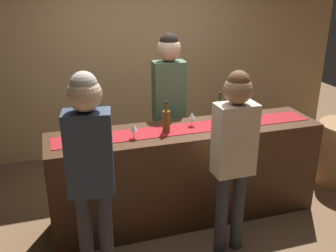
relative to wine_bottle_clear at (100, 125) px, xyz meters
name	(u,v)px	position (x,y,z in m)	size (l,w,h in m)	color
ground_plane	(185,215)	(0.82, -0.05, -1.09)	(10.00, 10.00, 0.00)	brown
back_wall	(140,47)	(0.82, 1.85, 0.36)	(6.00, 0.12, 2.90)	tan
bar_counter	(186,174)	(0.82, -0.05, -0.60)	(2.67, 0.60, 0.97)	#3D2314
counter_runner_cloth	(187,128)	(0.82, -0.05, -0.11)	(2.54, 0.28, 0.01)	maroon
wine_bottle_clear	(100,125)	(0.00, 0.00, 0.00)	(0.07, 0.07, 0.30)	#B2C6C1
wine_bottle_green	(219,111)	(1.20, 0.05, 0.00)	(0.07, 0.07, 0.30)	#194723
wine_bottle_amber	(166,121)	(0.60, -0.08, 0.00)	(0.07, 0.07, 0.30)	brown
wine_glass_near_customer	(192,116)	(0.88, 0.00, -0.01)	(0.07, 0.07, 0.14)	silver
wine_glass_mid_counter	(134,128)	(0.28, -0.14, -0.01)	(0.07, 0.07, 0.14)	silver
wine_glass_far_end	(247,116)	(1.40, -0.16, -0.01)	(0.07, 0.07, 0.14)	silver
bartender	(169,96)	(0.82, 0.53, 0.05)	(0.35, 0.25, 1.81)	#26262B
customer_sipping	(234,146)	(1.01, -0.66, -0.06)	(0.34, 0.23, 1.67)	#33333D
customer_browsing	(90,160)	(-0.18, -0.70, 0.00)	(0.37, 0.25, 1.75)	#33333D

